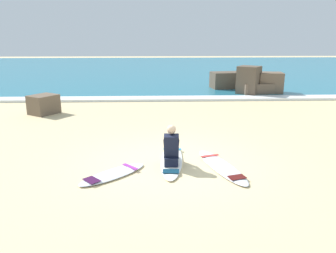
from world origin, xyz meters
name	(u,v)px	position (x,y,z in m)	size (l,w,h in m)	color
ground_plane	(168,163)	(0.00, 0.00, 0.00)	(80.00, 80.00, 0.00)	beige
sea	(159,69)	(0.00, 21.74, 0.05)	(80.00, 28.00, 0.10)	teal
breaking_foam	(162,99)	(0.00, 8.04, 0.06)	(80.00, 0.90, 0.11)	white
surfboard_main	(172,160)	(0.09, 0.11, 0.04)	(0.70, 2.50, 0.08)	white
surfer_seated	(171,149)	(0.07, -0.20, 0.44)	(0.39, 0.72, 0.95)	black
surfboard_spare_near	(113,174)	(-1.24, -0.70, 0.04)	(1.60, 1.55, 0.08)	silver
surfboard_spare_far	(221,166)	(1.23, -0.35, 0.04)	(1.12, 2.32, 0.08)	silver
rock_outcrop_distant	(248,83)	(4.56, 9.70, 0.52)	(3.45, 3.13, 1.47)	brown
shoreline_rock	(44,104)	(-4.64, 5.35, 0.37)	(0.97, 0.83, 0.74)	brown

